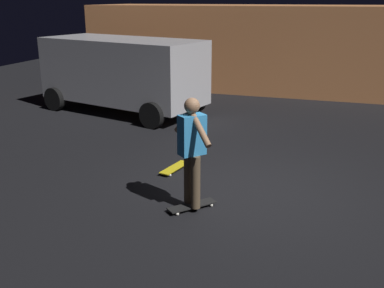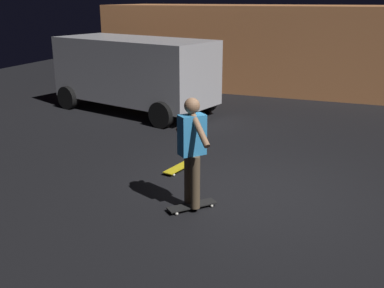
{
  "view_description": "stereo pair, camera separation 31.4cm",
  "coord_description": "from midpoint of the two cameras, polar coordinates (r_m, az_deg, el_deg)",
  "views": [
    {
      "loc": [
        1.29,
        -6.99,
        3.09
      ],
      "look_at": [
        -0.67,
        -0.97,
        1.05
      ],
      "focal_mm": 42.45,
      "sensor_mm": 36.0,
      "label": 1
    },
    {
      "loc": [
        1.59,
        -6.88,
        3.09
      ],
      "look_at": [
        -0.67,
        -0.97,
        1.05
      ],
      "focal_mm": 42.45,
      "sensor_mm": 36.0,
      "label": 2
    }
  ],
  "objects": [
    {
      "name": "low_building",
      "position": [
        16.59,
        9.64,
        11.89
      ],
      "size": [
        12.85,
        3.54,
        2.85
      ],
      "color": "#C67A47",
      "rests_on": "ground_plane"
    },
    {
      "name": "skateboard_ridden",
      "position": [
        7.02,
        -1.29,
        -7.76
      ],
      "size": [
        0.67,
        0.71,
        0.07
      ],
      "color": "black",
      "rests_on": "ground_plane"
    },
    {
      "name": "skater",
      "position": [
        6.65,
        -1.35,
        -0.12
      ],
      "size": [
        0.79,
        0.73,
        1.67
      ],
      "color": "brown",
      "rests_on": "skateboard_ridden"
    },
    {
      "name": "skateboard_spare",
      "position": [
        8.53,
        -3.23,
        -3.0
      ],
      "size": [
        0.36,
        0.8,
        0.07
      ],
      "color": "gold",
      "rests_on": "ground_plane"
    },
    {
      "name": "ground_plane",
      "position": [
        7.73,
        5.82,
        -5.79
      ],
      "size": [
        28.0,
        28.0,
        0.0
      ],
      "primitive_type": "plane",
      "color": "black"
    },
    {
      "name": "parked_van",
      "position": [
        12.96,
        -9.41,
        9.09
      ],
      "size": [
        4.93,
        3.18,
        2.03
      ],
      "color": "#B2B2B7",
      "rests_on": "ground_plane"
    }
  ]
}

